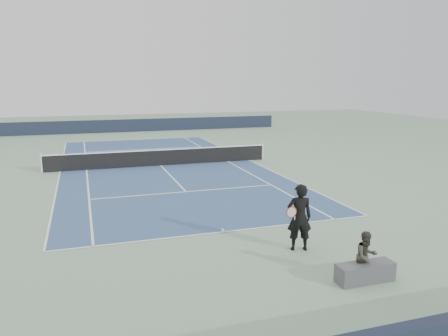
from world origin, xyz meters
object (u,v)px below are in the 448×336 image
object	(u,v)px
tennis_ball	(286,255)
spectator_bench	(366,264)
tennis_net	(160,157)
tennis_player	(299,217)

from	to	relation	value
tennis_ball	spectator_bench	xyz separation A→B (m)	(1.13, -2.03, 0.42)
tennis_net	spectator_bench	xyz separation A→B (m)	(2.17, -16.33, -0.05)
tennis_net	tennis_ball	bearing A→B (deg)	-85.84
tennis_player	spectator_bench	world-z (taller)	tennis_player
tennis_net	spectator_bench	distance (m)	16.47
tennis_player	tennis_ball	size ratio (longest dim) A/B	30.17
tennis_net	tennis_player	size ratio (longest dim) A/B	6.54
tennis_ball	spectator_bench	world-z (taller)	spectator_bench
tennis_player	spectator_bench	xyz separation A→B (m)	(0.59, -2.36, -0.53)
spectator_bench	tennis_net	bearing A→B (deg)	97.56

